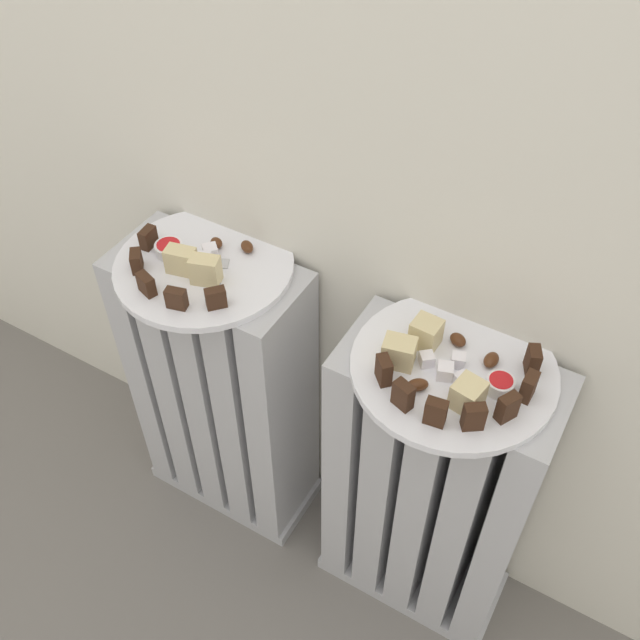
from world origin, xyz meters
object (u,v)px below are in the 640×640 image
radiator_left (224,394)px  fork (220,275)px  jam_bowl_right (500,384)px  plate_left (204,266)px  radiator_right (428,492)px  plate_right (453,368)px  jam_bowl_left (169,248)px

radiator_left → fork: size_ratio=7.20×
jam_bowl_right → plate_left: bearing=178.9°
radiator_right → fork: bearing=-178.3°
radiator_right → plate_right: plate_right is taller
radiator_left → jam_bowl_left: (-0.06, -0.01, 0.35)m
plate_left → jam_bowl_left: jam_bowl_left is taller
jam_bowl_left → radiator_right: bearing=0.9°
radiator_left → jam_bowl_left: 0.35m
radiator_left → radiator_right: size_ratio=1.00×
jam_bowl_right → fork: size_ratio=0.44×
radiator_right → plate_right: 0.33m
plate_left → jam_bowl_right: size_ratio=7.48×
radiator_left → plate_right: (0.43, 0.00, 0.33)m
radiator_right → jam_bowl_right: bearing=-8.1°
plate_left → radiator_left: bearing=-45.0°
radiator_right → plate_left: (-0.43, 0.00, 0.33)m
radiator_right → plate_right: size_ratio=2.20×
plate_right → radiator_right: bearing=-135.0°
radiator_left → fork: (0.04, -0.01, 0.34)m
radiator_left → fork: bearing=-15.8°
jam_bowl_left → jam_bowl_right: jam_bowl_right is taller
plate_left → jam_bowl_left: bearing=-172.5°
radiator_left → radiator_right: (0.43, 0.00, 0.00)m
jam_bowl_left → jam_bowl_right: 0.56m
plate_right → jam_bowl_left: (-0.49, -0.01, 0.02)m
plate_right → jam_bowl_right: jam_bowl_right is taller
radiator_left → jam_bowl_right: size_ratio=16.42×
plate_left → fork: bearing=-15.8°
plate_right → radiator_left: bearing=-180.0°
plate_left → plate_right: 0.43m
plate_left → jam_bowl_right: jam_bowl_right is taller
plate_left → jam_bowl_left: 0.06m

